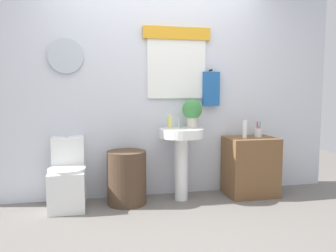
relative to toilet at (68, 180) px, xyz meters
The scene contains 11 objects.
ground_plane 1.36m from the toilet, 41.75° to the right, with size 8.00×8.00×0.00m, color slate.
back_wall 1.44m from the toilet, 15.04° to the left, with size 4.40×0.18×2.60m.
toilet is the anchor object (origin of this frame).
laundry_hamper 0.62m from the toilet, ahead, with size 0.42×0.42×0.58m, color #4C3828.
pedestal_sink 1.27m from the toilet, ahead, with size 0.50×0.50×0.81m.
faucet 1.36m from the toilet, ahead, with size 0.03×0.03×0.10m, color silver.
wooden_cabinet 2.08m from the toilet, ahead, with size 0.57×0.44×0.69m, color brown.
soap_bottle 1.26m from the toilet, ahead, with size 0.05×0.05×0.15m, color #DBD166.
potted_plant 1.55m from the toilet, ahead, with size 0.23×0.23×0.32m.
lotion_bottle 2.04m from the toilet, ahead, with size 0.05×0.05×0.21m, color white.
toothbrush_cup 2.22m from the toilet, ahead, with size 0.08×0.08×0.19m.
Camera 1 is at (-0.66, -2.64, 1.21)m, focal length 34.88 mm.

